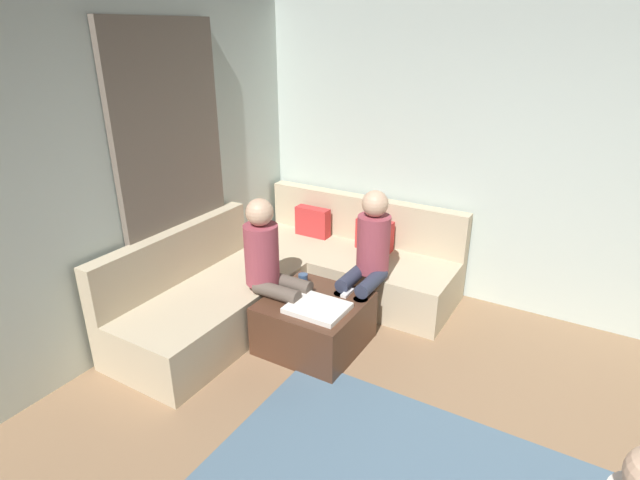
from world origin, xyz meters
The scene contains 10 objects.
wall_back centered at (0.00, 2.94, 1.35)m, with size 6.00×0.12×2.70m, color silver.
wall_left centered at (-2.94, 0.00, 1.35)m, with size 0.12×6.00×2.70m, color silver.
curtain_panel centered at (-2.84, 1.30, 1.25)m, with size 0.06×1.10×2.50m, color #726659.
sectional_couch centered at (-2.08, 1.88, 0.28)m, with size 2.10×2.55×0.87m.
ottoman centered at (-1.56, 1.43, 0.21)m, with size 0.76×0.76×0.42m, color #4C2D1E.
folded_blanket centered at (-1.46, 1.31, 0.44)m, with size 0.44×0.36×0.04m, color white.
coffee_mug centered at (-1.78, 1.61, 0.47)m, with size 0.08×0.08×0.10m, color #334C72.
game_remote centered at (-1.38, 1.65, 0.43)m, with size 0.05×0.15×0.02m, color white.
person_on_couch_back centered at (-1.34, 1.93, 0.66)m, with size 0.30×0.60×1.20m.
person_on_couch_side centered at (-1.93, 1.38, 0.66)m, with size 0.60×0.30×1.20m.
Camera 1 is at (0.26, -1.57, 2.42)m, focal length 28.34 mm.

